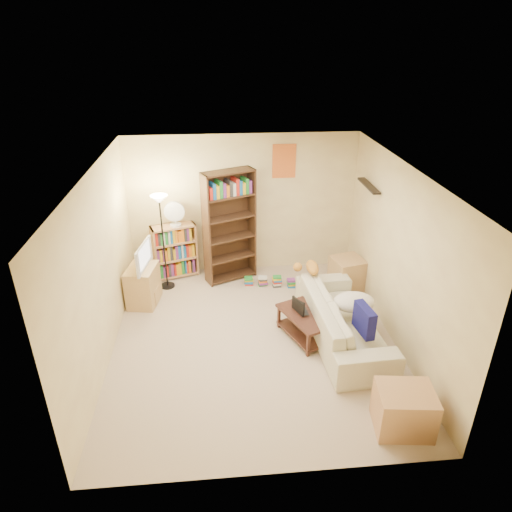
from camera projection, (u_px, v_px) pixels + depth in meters
name	position (u px, v px, depth m)	size (l,w,h in m)	color
room	(254.00, 237.00, 5.90)	(4.50, 4.54, 2.52)	#C6B295
sofa	(343.00, 319.00, 6.52)	(1.00, 2.27, 0.65)	beige
navy_pillow	(364.00, 320.00, 5.98)	(0.43, 0.13, 0.38)	#141458
cream_blanket	(354.00, 302.00, 6.49)	(0.60, 0.43, 0.26)	silver
tabby_cat	(310.00, 267.00, 7.06)	(0.51, 0.20, 0.18)	#C47D29
coffee_table	(305.00, 323.00, 6.57)	(0.80, 1.00, 0.39)	#44241A
laptop	(305.00, 310.00, 6.58)	(0.22, 0.32, 0.02)	black
laptop_screen	(298.00, 306.00, 6.48)	(0.01, 0.29, 0.20)	white
mug	(327.00, 319.00, 6.34)	(0.12, 0.12, 0.08)	white
tv_remote	(300.00, 302.00, 6.77)	(0.05, 0.16, 0.02)	black
tv_stand	(143.00, 285.00, 7.38)	(0.43, 0.60, 0.64)	tan
television	(139.00, 256.00, 7.14)	(0.22, 0.73, 0.42)	black
tall_bookshelf	(230.00, 224.00, 7.80)	(0.94, 0.63, 1.98)	#3F2918
short_bookshelf	(175.00, 251.00, 8.13)	(0.82, 0.53, 0.99)	tan
desk_fan	(175.00, 214.00, 7.77)	(0.35, 0.20, 0.46)	white
floor_lamp	(161.00, 215.00, 7.39)	(0.28, 0.28, 1.67)	black
side_table	(347.00, 274.00, 7.81)	(0.49, 0.49, 0.57)	#AF7D55
end_cabinet	(404.00, 410.00, 5.05)	(0.62, 0.51, 0.51)	tan
book_stacks	(271.00, 282.00, 7.97)	(0.90, 0.29, 0.20)	red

